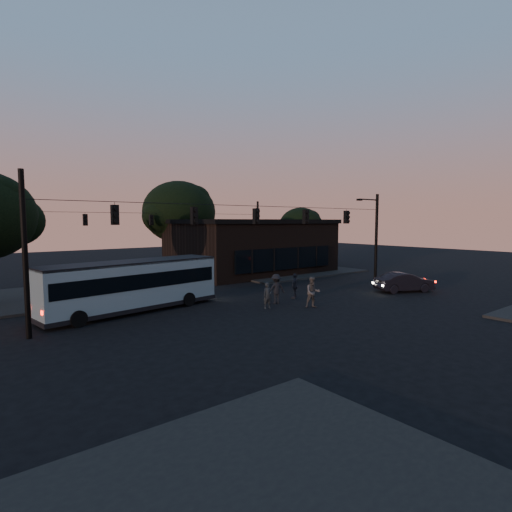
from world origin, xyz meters
TOP-DOWN VIEW (x-y plane):
  - ground at (0.00, 0.00)m, footprint 120.00×120.00m
  - sidewalk_far_right at (12.00, 14.00)m, footprint 14.00×10.00m
  - building at (9.00, 15.97)m, footprint 15.40×10.41m
  - tree_behind at (4.00, 22.00)m, footprint 7.60×7.60m
  - tree_right at (18.00, 18.00)m, footprint 5.20×5.20m
  - signal_rig_near at (0.00, 4.00)m, footprint 26.24×0.30m
  - signal_rig_far at (0.00, 20.00)m, footprint 26.24×0.30m
  - bus at (-7.31, 6.29)m, footprint 10.72×3.90m
  - car at (10.99, 0.07)m, footprint 4.56×3.17m
  - pedestrian_a at (-0.64, 2.06)m, footprint 0.64×0.48m
  - pedestrian_b at (1.64, 0.53)m, footprint 1.15×1.06m
  - pedestrian_c at (2.82, 3.30)m, footprint 1.07×0.89m
  - pedestrian_d at (0.69, 2.80)m, footprint 1.36×0.98m

SIDE VIEW (x-z plane):
  - ground at x=0.00m, z-range 0.00..0.00m
  - sidewalk_far_right at x=12.00m, z-range 0.00..0.15m
  - car at x=10.99m, z-range 0.00..1.43m
  - pedestrian_a at x=-0.64m, z-range 0.00..1.57m
  - pedestrian_c at x=2.82m, z-range 0.00..1.71m
  - pedestrian_b at x=1.64m, z-range 0.00..1.88m
  - pedestrian_d at x=0.69m, z-range 0.00..1.89m
  - bus at x=-7.31m, z-range 0.18..3.13m
  - building at x=9.00m, z-range 0.01..5.41m
  - signal_rig_far at x=0.00m, z-range 0.45..7.95m
  - signal_rig_near at x=0.00m, z-range 0.70..8.20m
  - tree_right at x=18.00m, z-range 1.20..8.06m
  - tree_behind at x=4.00m, z-range 1.48..10.91m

